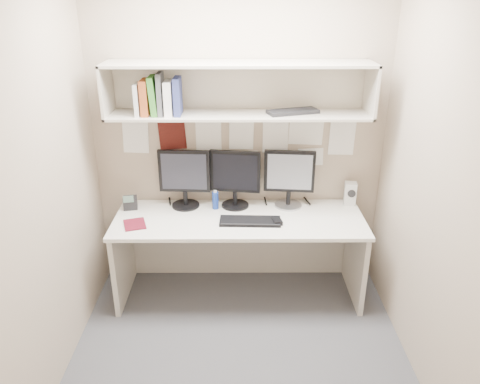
{
  "coord_description": "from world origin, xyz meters",
  "views": [
    {
      "loc": [
        -0.01,
        -2.71,
        2.41
      ],
      "look_at": [
        0.01,
        0.35,
        1.08
      ],
      "focal_mm": 35.0,
      "sensor_mm": 36.0,
      "label": 1
    }
  ],
  "objects_px": {
    "monitor_left": "(184,176)",
    "desk_phone": "(130,203)",
    "keyboard": "(250,221)",
    "maroon_notebook": "(135,224)",
    "speaker": "(350,193)",
    "monitor_center": "(235,177)",
    "monitor_right": "(289,177)",
    "desk": "(239,256)"
  },
  "relations": [
    {
      "from": "monitor_center",
      "to": "desk_phone",
      "type": "bearing_deg",
      "value": -167.51
    },
    {
      "from": "monitor_right",
      "to": "keyboard",
      "type": "xyz_separation_m",
      "value": [
        -0.33,
        -0.32,
        -0.25
      ]
    },
    {
      "from": "maroon_notebook",
      "to": "desk_phone",
      "type": "relative_size",
      "value": 1.43
    },
    {
      "from": "monitor_right",
      "to": "desk_phone",
      "type": "height_order",
      "value": "monitor_right"
    },
    {
      "from": "monitor_right",
      "to": "desk_phone",
      "type": "bearing_deg",
      "value": -172.16
    },
    {
      "from": "desk",
      "to": "keyboard",
      "type": "bearing_deg",
      "value": -48.39
    },
    {
      "from": "monitor_left",
      "to": "desk_phone",
      "type": "height_order",
      "value": "monitor_left"
    },
    {
      "from": "monitor_right",
      "to": "speaker",
      "type": "distance_m",
      "value": 0.55
    },
    {
      "from": "monitor_left",
      "to": "maroon_notebook",
      "type": "height_order",
      "value": "monitor_left"
    },
    {
      "from": "desk_phone",
      "to": "speaker",
      "type": "bearing_deg",
      "value": -7.81
    },
    {
      "from": "monitor_left",
      "to": "speaker",
      "type": "distance_m",
      "value": 1.4
    },
    {
      "from": "monitor_center",
      "to": "keyboard",
      "type": "bearing_deg",
      "value": -60.49
    },
    {
      "from": "monitor_right",
      "to": "keyboard",
      "type": "distance_m",
      "value": 0.52
    },
    {
      "from": "speaker",
      "to": "keyboard",
      "type": "bearing_deg",
      "value": -150.18
    },
    {
      "from": "desk",
      "to": "monitor_left",
      "type": "relative_size",
      "value": 4.07
    },
    {
      "from": "monitor_center",
      "to": "monitor_right",
      "type": "bearing_deg",
      "value": 8.96
    },
    {
      "from": "speaker",
      "to": "maroon_notebook",
      "type": "bearing_deg",
      "value": -160.01
    },
    {
      "from": "monitor_center",
      "to": "maroon_notebook",
      "type": "xyz_separation_m",
      "value": [
        -0.78,
        -0.35,
        -0.26
      ]
    },
    {
      "from": "monitor_right",
      "to": "speaker",
      "type": "height_order",
      "value": "monitor_right"
    },
    {
      "from": "desk",
      "to": "monitor_center",
      "type": "height_order",
      "value": "monitor_center"
    },
    {
      "from": "desk",
      "to": "monitor_center",
      "type": "xyz_separation_m",
      "value": [
        -0.03,
        0.22,
        0.63
      ]
    },
    {
      "from": "monitor_left",
      "to": "desk_phone",
      "type": "distance_m",
      "value": 0.5
    },
    {
      "from": "maroon_notebook",
      "to": "monitor_right",
      "type": "bearing_deg",
      "value": -1.42
    },
    {
      "from": "monitor_center",
      "to": "monitor_right",
      "type": "relative_size",
      "value": 1.0
    },
    {
      "from": "monitor_left",
      "to": "keyboard",
      "type": "xyz_separation_m",
      "value": [
        0.54,
        -0.32,
        -0.25
      ]
    },
    {
      "from": "desk",
      "to": "monitor_left",
      "type": "height_order",
      "value": "monitor_left"
    },
    {
      "from": "keyboard",
      "to": "maroon_notebook",
      "type": "xyz_separation_m",
      "value": [
        -0.9,
        -0.04,
        -0.01
      ]
    },
    {
      "from": "monitor_right",
      "to": "keyboard",
      "type": "relative_size",
      "value": 1.02
    },
    {
      "from": "monitor_right",
      "to": "speaker",
      "type": "bearing_deg",
      "value": 9.18
    },
    {
      "from": "monitor_left",
      "to": "monitor_center",
      "type": "height_order",
      "value": "monitor_left"
    },
    {
      "from": "monitor_left",
      "to": "monitor_center",
      "type": "xyz_separation_m",
      "value": [
        0.42,
        0.0,
        -0.0
      ]
    },
    {
      "from": "monitor_center",
      "to": "monitor_right",
      "type": "height_order",
      "value": "same"
    },
    {
      "from": "monitor_center",
      "to": "keyboard",
      "type": "xyz_separation_m",
      "value": [
        0.12,
        -0.32,
        -0.25
      ]
    },
    {
      "from": "monitor_left",
      "to": "speaker",
      "type": "relative_size",
      "value": 2.56
    },
    {
      "from": "monitor_right",
      "to": "keyboard",
      "type": "height_order",
      "value": "monitor_right"
    },
    {
      "from": "speaker",
      "to": "monitor_center",
      "type": "bearing_deg",
      "value": -170.39
    },
    {
      "from": "monitor_center",
      "to": "maroon_notebook",
      "type": "height_order",
      "value": "monitor_center"
    },
    {
      "from": "desk",
      "to": "monitor_center",
      "type": "distance_m",
      "value": 0.66
    },
    {
      "from": "keyboard",
      "to": "maroon_notebook",
      "type": "relative_size",
      "value": 2.44
    },
    {
      "from": "monitor_left",
      "to": "keyboard",
      "type": "relative_size",
      "value": 1.03
    },
    {
      "from": "maroon_notebook",
      "to": "monitor_center",
      "type": "bearing_deg",
      "value": 6.84
    },
    {
      "from": "monitor_right",
      "to": "maroon_notebook",
      "type": "relative_size",
      "value": 2.48
    }
  ]
}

